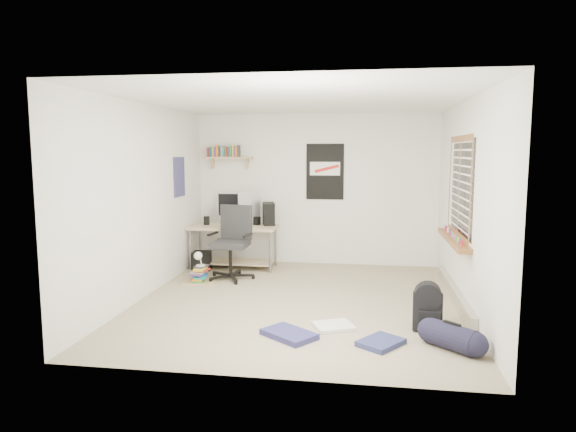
# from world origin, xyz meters

# --- Properties ---
(floor) EXTENTS (4.00, 4.50, 0.01)m
(floor) POSITION_xyz_m (0.00, 0.00, -0.01)
(floor) COLOR gray
(floor) RESTS_ON ground
(ceiling) EXTENTS (4.00, 4.50, 0.01)m
(ceiling) POSITION_xyz_m (0.00, 0.00, 2.50)
(ceiling) COLOR white
(ceiling) RESTS_ON ground
(back_wall) EXTENTS (4.00, 0.01, 2.50)m
(back_wall) POSITION_xyz_m (0.00, 2.25, 1.25)
(back_wall) COLOR silver
(back_wall) RESTS_ON ground
(left_wall) EXTENTS (0.01, 4.50, 2.50)m
(left_wall) POSITION_xyz_m (-2.00, 0.00, 1.25)
(left_wall) COLOR silver
(left_wall) RESTS_ON ground
(right_wall) EXTENTS (0.01, 4.50, 2.50)m
(right_wall) POSITION_xyz_m (2.00, 0.00, 1.25)
(right_wall) COLOR silver
(right_wall) RESTS_ON ground
(desk) EXTENTS (1.54, 1.09, 0.64)m
(desk) POSITION_xyz_m (-1.28, 1.70, 0.36)
(desk) COLOR beige
(desk) RESTS_ON floor
(monitor_left) EXTENTS (0.38, 0.12, 0.41)m
(monitor_left) POSITION_xyz_m (-1.40, 1.89, 0.85)
(monitor_left) COLOR #9F9FA4
(monitor_left) RESTS_ON desk
(monitor_right) EXTENTS (0.37, 0.26, 0.41)m
(monitor_right) POSITION_xyz_m (-1.08, 1.95, 0.85)
(monitor_right) COLOR #A9A8AD
(monitor_right) RESTS_ON desk
(pc_tower) EXTENTS (0.27, 0.42, 0.40)m
(pc_tower) POSITION_xyz_m (-0.75, 1.95, 0.85)
(pc_tower) COLOR black
(pc_tower) RESTS_ON desk
(keyboard) EXTENTS (0.43, 0.23, 0.02)m
(keyboard) POSITION_xyz_m (-1.53, 1.53, 0.65)
(keyboard) COLOR black
(keyboard) RESTS_ON desk
(speaker_left) EXTENTS (0.11, 0.11, 0.18)m
(speaker_left) POSITION_xyz_m (-1.75, 1.77, 0.74)
(speaker_left) COLOR black
(speaker_left) RESTS_ON desk
(speaker_right) EXTENTS (0.12, 0.12, 0.18)m
(speaker_right) POSITION_xyz_m (-0.93, 1.87, 0.73)
(speaker_right) COLOR black
(speaker_right) RESTS_ON desk
(office_chair) EXTENTS (0.81, 0.81, 1.10)m
(office_chair) POSITION_xyz_m (-1.14, 0.97, 0.49)
(office_chair) COLOR black
(office_chair) RESTS_ON floor
(wall_shelf) EXTENTS (0.80, 0.22, 0.24)m
(wall_shelf) POSITION_xyz_m (-1.45, 2.14, 1.78)
(wall_shelf) COLOR tan
(wall_shelf) RESTS_ON back_wall
(poster_back_wall) EXTENTS (0.62, 0.03, 0.92)m
(poster_back_wall) POSITION_xyz_m (0.15, 2.23, 1.55)
(poster_back_wall) COLOR black
(poster_back_wall) RESTS_ON back_wall
(poster_left_wall) EXTENTS (0.02, 0.42, 0.60)m
(poster_left_wall) POSITION_xyz_m (-1.99, 1.20, 1.50)
(poster_left_wall) COLOR navy
(poster_left_wall) RESTS_ON left_wall
(window) EXTENTS (0.10, 1.50, 1.26)m
(window) POSITION_xyz_m (1.95, 0.30, 1.45)
(window) COLOR brown
(window) RESTS_ON right_wall
(baseboard_heater) EXTENTS (0.08, 2.50, 0.18)m
(baseboard_heater) POSITION_xyz_m (1.96, 0.30, 0.09)
(baseboard_heater) COLOR #B7B2A8
(baseboard_heater) RESTS_ON floor
(backpack) EXTENTS (0.32, 0.26, 0.40)m
(backpack) POSITION_xyz_m (1.49, -0.84, 0.20)
(backpack) COLOR black
(backpack) RESTS_ON floor
(duffel_bag) EXTENTS (0.35, 0.35, 0.49)m
(duffel_bag) POSITION_xyz_m (1.66, -1.37, 0.14)
(duffel_bag) COLOR black
(duffel_bag) RESTS_ON floor
(tshirt) EXTENTS (0.50, 0.47, 0.04)m
(tshirt) POSITION_xyz_m (0.50, -0.92, 0.02)
(tshirt) COLOR silver
(tshirt) RESTS_ON floor
(jeans_a) EXTENTS (0.64, 0.60, 0.06)m
(jeans_a) POSITION_xyz_m (0.07, -1.27, 0.03)
(jeans_a) COLOR navy
(jeans_a) RESTS_ON floor
(jeans_b) EXTENTS (0.51, 0.54, 0.05)m
(jeans_b) POSITION_xyz_m (0.99, -1.35, 0.03)
(jeans_b) COLOR navy
(jeans_b) RESTS_ON floor
(book_stack) EXTENTS (0.45, 0.39, 0.29)m
(book_stack) POSITION_xyz_m (-1.53, 0.70, 0.15)
(book_stack) COLOR olive
(book_stack) RESTS_ON floor
(desk_lamp) EXTENTS (0.17, 0.24, 0.22)m
(desk_lamp) POSITION_xyz_m (-1.51, 0.68, 0.38)
(desk_lamp) COLOR silver
(desk_lamp) RESTS_ON book_stack
(subwoofer) EXTENTS (0.31, 0.31, 0.31)m
(subwoofer) POSITION_xyz_m (-1.75, 1.49, 0.14)
(subwoofer) COLOR black
(subwoofer) RESTS_ON floor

